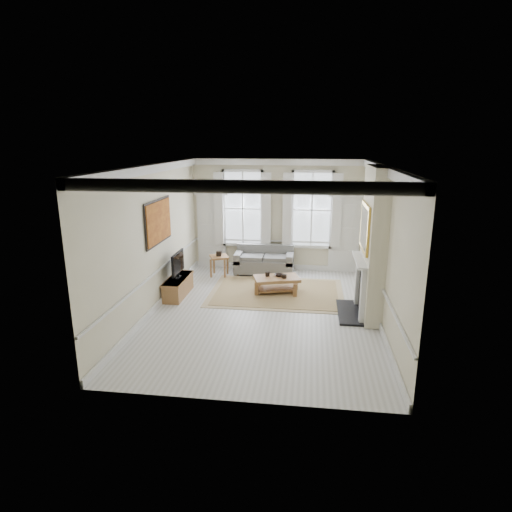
# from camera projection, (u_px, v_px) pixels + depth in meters

# --- Properties ---
(floor) EXTENTS (7.20, 7.20, 0.00)m
(floor) POSITION_uv_depth(u_px,v_px,m) (264.00, 312.00, 10.07)
(floor) COLOR #B7B5AD
(floor) RESTS_ON ground
(ceiling) EXTENTS (7.20, 7.20, 0.00)m
(ceiling) POSITION_uv_depth(u_px,v_px,m) (265.00, 165.00, 9.18)
(ceiling) COLOR white
(ceiling) RESTS_ON back_wall
(back_wall) EXTENTS (5.20, 0.00, 5.20)m
(back_wall) POSITION_uv_depth(u_px,v_px,m) (277.00, 215.00, 13.07)
(back_wall) COLOR beige
(back_wall) RESTS_ON floor
(left_wall) EXTENTS (0.00, 7.20, 7.20)m
(left_wall) POSITION_uv_depth(u_px,v_px,m) (153.00, 239.00, 9.95)
(left_wall) COLOR beige
(left_wall) RESTS_ON floor
(right_wall) EXTENTS (0.00, 7.20, 7.20)m
(right_wall) POSITION_uv_depth(u_px,v_px,m) (383.00, 246.00, 9.30)
(right_wall) COLOR beige
(right_wall) RESTS_ON floor
(window_left) EXTENTS (1.26, 0.20, 2.20)m
(window_left) POSITION_uv_depth(u_px,v_px,m) (243.00, 208.00, 13.10)
(window_left) COLOR #B2BCC6
(window_left) RESTS_ON back_wall
(window_right) EXTENTS (1.26, 0.20, 2.20)m
(window_right) POSITION_uv_depth(u_px,v_px,m) (312.00, 210.00, 12.84)
(window_right) COLOR #B2BCC6
(window_right) RESTS_ON back_wall
(door_left) EXTENTS (0.90, 0.08, 2.30)m
(door_left) POSITION_uv_depth(u_px,v_px,m) (212.00, 231.00, 13.43)
(door_left) COLOR silver
(door_left) RESTS_ON floor
(door_right) EXTENTS (0.90, 0.08, 2.30)m
(door_right) POSITION_uv_depth(u_px,v_px,m) (344.00, 235.00, 12.92)
(door_right) COLOR silver
(door_right) RESTS_ON floor
(painting) EXTENTS (0.05, 1.66, 1.06)m
(painting) POSITION_uv_depth(u_px,v_px,m) (159.00, 222.00, 10.14)
(painting) COLOR #C07120
(painting) RESTS_ON left_wall
(chimney_breast) EXTENTS (0.35, 1.70, 3.38)m
(chimney_breast) POSITION_uv_depth(u_px,v_px,m) (373.00, 243.00, 9.52)
(chimney_breast) COLOR beige
(chimney_breast) RESTS_ON floor
(hearth) EXTENTS (0.55, 1.50, 0.05)m
(hearth) POSITION_uv_depth(u_px,v_px,m) (350.00, 312.00, 10.01)
(hearth) COLOR black
(hearth) RESTS_ON floor
(fireplace) EXTENTS (0.21, 1.45, 1.33)m
(fireplace) POSITION_uv_depth(u_px,v_px,m) (360.00, 284.00, 9.80)
(fireplace) COLOR silver
(fireplace) RESTS_ON floor
(mirror) EXTENTS (0.06, 1.26, 1.06)m
(mirror) POSITION_uv_depth(u_px,v_px,m) (364.00, 228.00, 9.45)
(mirror) COLOR gold
(mirror) RESTS_ON chimney_breast
(sofa) EXTENTS (1.75, 0.85, 0.84)m
(sofa) POSITION_uv_depth(u_px,v_px,m) (264.00, 262.00, 12.99)
(sofa) COLOR slate
(sofa) RESTS_ON floor
(side_table) EXTENTS (0.66, 0.66, 0.61)m
(side_table) POSITION_uv_depth(u_px,v_px,m) (219.00, 260.00, 12.69)
(side_table) COLOR brown
(side_table) RESTS_ON floor
(rug) EXTENTS (3.50, 2.60, 0.02)m
(rug) POSITION_uv_depth(u_px,v_px,m) (277.00, 292.00, 11.36)
(rug) COLOR olive
(rug) RESTS_ON floor
(coffee_table) EXTENTS (1.31, 0.98, 0.44)m
(coffee_table) POSITION_uv_depth(u_px,v_px,m) (277.00, 280.00, 11.27)
(coffee_table) COLOR brown
(coffee_table) RESTS_ON rug
(ceramic_pot_a) EXTENTS (0.12, 0.12, 0.12)m
(ceramic_pot_a) POSITION_uv_depth(u_px,v_px,m) (267.00, 274.00, 11.31)
(ceramic_pot_a) COLOR black
(ceramic_pot_a) RESTS_ON coffee_table
(ceramic_pot_b) EXTENTS (0.13, 0.13, 0.10)m
(ceramic_pot_b) POSITION_uv_depth(u_px,v_px,m) (284.00, 276.00, 11.17)
(ceramic_pot_b) COLOR black
(ceramic_pot_b) RESTS_ON coffee_table
(bowl) EXTENTS (0.30, 0.30, 0.06)m
(bowl) POSITION_uv_depth(u_px,v_px,m) (279.00, 275.00, 11.33)
(bowl) COLOR black
(bowl) RESTS_ON coffee_table
(tv_stand) EXTENTS (0.43, 1.35, 0.48)m
(tv_stand) POSITION_uv_depth(u_px,v_px,m) (178.00, 287.00, 11.11)
(tv_stand) COLOR brown
(tv_stand) RESTS_ON floor
(tv) EXTENTS (0.08, 0.90, 0.68)m
(tv) POSITION_uv_depth(u_px,v_px,m) (178.00, 263.00, 10.94)
(tv) COLOR black
(tv) RESTS_ON tv_stand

